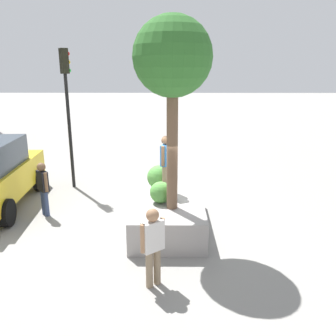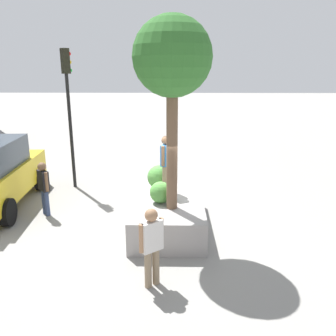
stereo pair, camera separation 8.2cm
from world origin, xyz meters
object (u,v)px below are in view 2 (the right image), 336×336
(skateboard, at_px, (166,190))
(passerby_with_bag, at_px, (152,242))
(plaza_tree, at_px, (172,60))
(skateboarder, at_px, (166,159))
(pedestrian_crossing, at_px, (44,185))
(planter_ledge, at_px, (168,213))
(traffic_light_corner, at_px, (68,96))
(bystander_watching, at_px, (165,172))

(skateboard, xyz_separation_m, passerby_with_bag, (-3.30, 0.21, 0.08))
(plaza_tree, relative_size, skateboarder, 2.92)
(skateboarder, relative_size, passerby_with_bag, 0.94)
(plaza_tree, distance_m, pedestrian_crossing, 5.46)
(skateboarder, relative_size, pedestrian_crossing, 0.97)
(planter_ledge, height_order, traffic_light_corner, traffic_light_corner)
(traffic_light_corner, bearing_deg, passerby_with_bag, -151.65)
(planter_ledge, height_order, plaza_tree, plaza_tree)
(traffic_light_corner, bearing_deg, bystander_watching, -106.09)
(planter_ledge, relative_size, traffic_light_corner, 0.67)
(plaza_tree, distance_m, passerby_with_bag, 4.15)
(passerby_with_bag, bearing_deg, skateboard, -3.61)
(skateboarder, bearing_deg, bystander_watching, 2.68)
(passerby_with_bag, height_order, pedestrian_crossing, passerby_with_bag)
(plaza_tree, xyz_separation_m, traffic_light_corner, (4.06, 3.73, -1.12))
(skateboarder, xyz_separation_m, bystander_watching, (1.89, 0.09, -0.94))
(planter_ledge, distance_m, passerby_with_bag, 2.82)
(passerby_with_bag, distance_m, pedestrian_crossing, 4.99)
(plaza_tree, relative_size, passerby_with_bag, 2.76)
(plaza_tree, bearing_deg, bystander_watching, 5.06)
(skateboard, distance_m, skateboarder, 0.95)
(skateboarder, bearing_deg, plaza_tree, -171.11)
(bystander_watching, bearing_deg, passerby_with_bag, 178.68)
(skateboard, xyz_separation_m, bystander_watching, (1.89, 0.09, 0.00))
(planter_ledge, xyz_separation_m, bystander_watching, (2.44, 0.16, 0.48))
(planter_ledge, xyz_separation_m, skateboard, (0.55, 0.07, 0.48))
(skateboarder, bearing_deg, skateboard, -63.43)
(plaza_tree, relative_size, pedestrian_crossing, 2.82)
(planter_ledge, bearing_deg, skateboarder, 7.54)
(planter_ledge, distance_m, skateboard, 0.73)
(bystander_watching, bearing_deg, pedestrian_crossing, 114.39)
(planter_ledge, relative_size, pedestrian_crossing, 2.02)
(skateboarder, distance_m, bystander_watching, 2.12)
(skateboarder, height_order, passerby_with_bag, skateboarder)
(traffic_light_corner, height_order, passerby_with_bag, traffic_light_corner)
(skateboard, bearing_deg, skateboarder, 116.57)
(traffic_light_corner, distance_m, passerby_with_bag, 7.44)
(traffic_light_corner, relative_size, bystander_watching, 3.21)
(bystander_watching, bearing_deg, plaza_tree, -174.94)
(plaza_tree, height_order, passerby_with_bag, plaza_tree)
(passerby_with_bag, bearing_deg, pedestrian_crossing, 44.53)
(skateboard, xyz_separation_m, pedestrian_crossing, (0.25, 3.71, 0.06))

